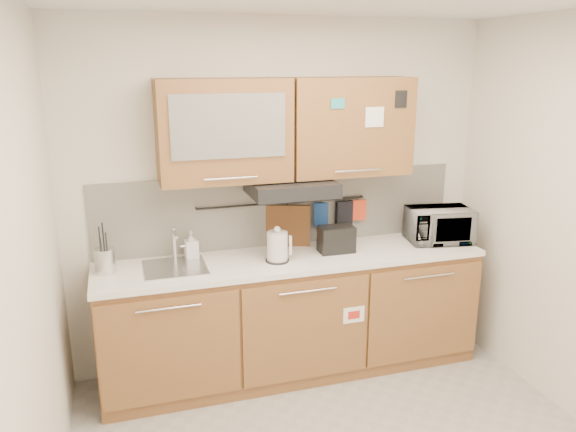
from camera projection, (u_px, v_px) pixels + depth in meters
wall_back at (281, 196)px, 4.26m from camera, size 3.20×0.00×3.20m
wall_left at (25, 298)px, 2.42m from camera, size 0.00×3.00×3.00m
base_cabinet at (293, 321)px, 4.21m from camera, size 2.80×0.64×0.88m
countertop at (294, 259)px, 4.08m from camera, size 2.82×0.62×0.04m
backsplash at (282, 209)px, 4.27m from camera, size 2.80×0.02×0.56m
upper_cabinets at (288, 128)px, 3.95m from camera, size 1.82×0.37×0.70m
range_hood at (291, 187)px, 4.00m from camera, size 0.60×0.46×0.10m
sink at (175, 267)px, 3.85m from camera, size 0.42×0.40×0.26m
utensil_rail at (283, 203)px, 4.22m from camera, size 1.30×0.02×0.02m
utensil_crock at (105, 260)px, 3.73m from camera, size 0.15×0.15×0.34m
kettle at (277, 247)px, 3.95m from camera, size 0.19×0.18×0.26m
toaster at (336, 239)px, 4.15m from camera, size 0.26×0.16×0.20m
microwave at (439, 225)px, 4.38m from camera, size 0.53×0.40×0.27m
soap_bottle at (191, 245)px, 4.01m from camera, size 0.10×0.10×0.20m
cutting_board at (288, 232)px, 4.28m from camera, size 0.33×0.13×0.42m
oven_mitt at (321, 215)px, 4.32m from camera, size 0.11×0.06×0.19m
dark_pouch at (344, 214)px, 4.38m from camera, size 0.14×0.05×0.21m
pot_holder at (358, 210)px, 4.41m from camera, size 0.13×0.04×0.16m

